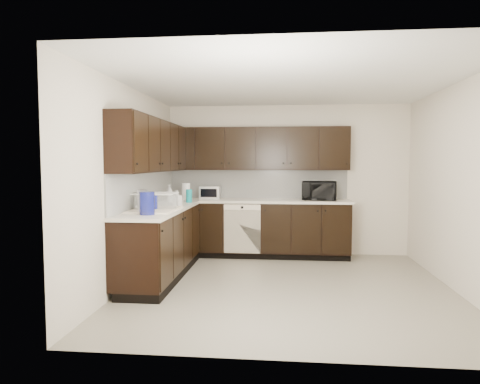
% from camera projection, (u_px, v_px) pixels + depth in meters
% --- Properties ---
extents(floor, '(4.00, 4.00, 0.00)m').
position_uv_depth(floor, '(288.00, 287.00, 5.31)').
color(floor, gray).
rests_on(floor, ground).
extents(ceiling, '(4.00, 4.00, 0.00)m').
position_uv_depth(ceiling, '(289.00, 83.00, 5.14)').
color(ceiling, white).
rests_on(ceiling, wall_back).
extents(wall_back, '(4.00, 0.02, 2.50)m').
position_uv_depth(wall_back, '(287.00, 180.00, 7.21)').
color(wall_back, beige).
rests_on(wall_back, floor).
extents(wall_left, '(0.02, 4.00, 2.50)m').
position_uv_depth(wall_left, '(130.00, 186.00, 5.42)').
color(wall_left, beige).
rests_on(wall_left, floor).
extents(wall_right, '(0.02, 4.00, 2.50)m').
position_uv_depth(wall_right, '(459.00, 188.00, 5.03)').
color(wall_right, beige).
rests_on(wall_right, floor).
extents(wall_front, '(4.00, 0.02, 2.50)m').
position_uv_depth(wall_front, '(292.00, 202.00, 3.24)').
color(wall_front, beige).
rests_on(wall_front, floor).
extents(lower_cabinets, '(3.00, 2.80, 0.90)m').
position_uv_depth(lower_cabinets, '(220.00, 237.00, 6.48)').
color(lower_cabinets, black).
rests_on(lower_cabinets, floor).
extents(countertop, '(3.03, 2.83, 0.04)m').
position_uv_depth(countertop, '(220.00, 204.00, 6.45)').
color(countertop, silver).
rests_on(countertop, lower_cabinets).
extents(backsplash, '(3.00, 2.80, 0.48)m').
position_uv_depth(backsplash, '(209.00, 186.00, 6.66)').
color(backsplash, white).
rests_on(backsplash, countertop).
extents(upper_cabinets, '(3.00, 2.80, 0.70)m').
position_uv_depth(upper_cabinets, '(215.00, 148.00, 6.49)').
color(upper_cabinets, black).
rests_on(upper_cabinets, wall_back).
extents(dishwasher, '(0.58, 0.04, 0.78)m').
position_uv_depth(dishwasher, '(242.00, 226.00, 6.74)').
color(dishwasher, '#F5E4C8').
rests_on(dishwasher, lower_cabinets).
extents(sink, '(0.54, 0.82, 0.42)m').
position_uv_depth(sink, '(155.00, 215.00, 5.40)').
color(sink, '#F5E4C8').
rests_on(sink, countertop).
extents(microwave, '(0.58, 0.42, 0.30)m').
position_uv_depth(microwave, '(319.00, 191.00, 6.87)').
color(microwave, black).
rests_on(microwave, countertop).
extents(soap_bottle_a, '(0.13, 0.13, 0.22)m').
position_uv_depth(soap_bottle_a, '(177.00, 198.00, 5.93)').
color(soap_bottle_a, gray).
rests_on(soap_bottle_a, countertop).
extents(soap_bottle_b, '(0.14, 0.14, 0.27)m').
position_uv_depth(soap_bottle_b, '(169.00, 193.00, 6.51)').
color(soap_bottle_b, gray).
rests_on(soap_bottle_b, countertop).
extents(toaster_oven, '(0.34, 0.26, 0.21)m').
position_uv_depth(toaster_oven, '(210.00, 192.00, 7.12)').
color(toaster_oven, silver).
rests_on(toaster_oven, countertop).
extents(storage_bin, '(0.62, 0.54, 0.20)m').
position_uv_depth(storage_bin, '(155.00, 201.00, 5.55)').
color(storage_bin, silver).
rests_on(storage_bin, countertop).
extents(blue_pitcher, '(0.18, 0.18, 0.27)m').
position_uv_depth(blue_pitcher, '(147.00, 203.00, 4.96)').
color(blue_pitcher, navy).
rests_on(blue_pitcher, countertop).
extents(teal_tumbler, '(0.11, 0.11, 0.20)m').
position_uv_depth(teal_tumbler, '(189.00, 196.00, 6.47)').
color(teal_tumbler, '#0D8891').
rests_on(teal_tumbler, countertop).
extents(paper_towel_roll, '(0.13, 0.13, 0.28)m').
position_uv_depth(paper_towel_roll, '(186.00, 192.00, 6.68)').
color(paper_towel_roll, white).
rests_on(paper_towel_roll, countertop).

